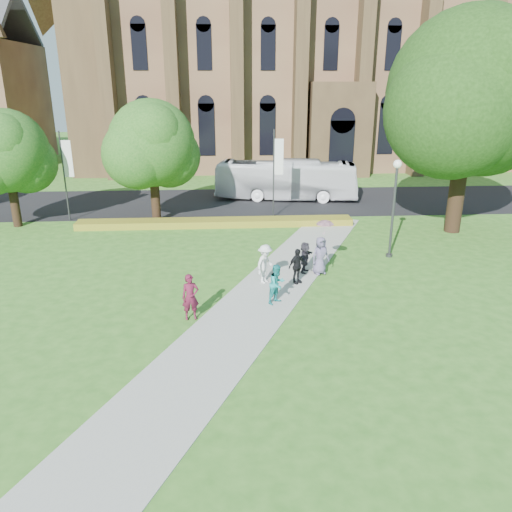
{
  "coord_description": "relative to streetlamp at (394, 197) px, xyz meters",
  "views": [
    {
      "loc": [
        -1.36,
        -18.59,
        9.0
      ],
      "look_at": [
        -0.02,
        2.49,
        1.6
      ],
      "focal_mm": 35.0,
      "sensor_mm": 36.0,
      "label": 1
    }
  ],
  "objects": [
    {
      "name": "ground",
      "position": [
        -7.5,
        -6.5,
        -3.3
      ],
      "size": [
        160.0,
        160.0,
        0.0
      ],
      "primitive_type": "plane",
      "color": "#326A1F",
      "rests_on": "ground"
    },
    {
      "name": "road",
      "position": [
        -7.5,
        13.5,
        -3.29
      ],
      "size": [
        160.0,
        10.0,
        0.02
      ],
      "primitive_type": "cube",
      "color": "black",
      "rests_on": "ground"
    },
    {
      "name": "footpath",
      "position": [
        -7.5,
        -5.5,
        -3.28
      ],
      "size": [
        15.58,
        28.54,
        0.04
      ],
      "primitive_type": "cube",
      "rotation": [
        0.0,
        0.0,
        -0.44
      ],
      "color": "#B2B2A8",
      "rests_on": "ground"
    },
    {
      "name": "flower_hedge",
      "position": [
        -9.5,
        6.7,
        -3.07
      ],
      "size": [
        18.0,
        1.4,
        0.45
      ],
      "primitive_type": "cube",
      "color": "#B79124",
      "rests_on": "ground"
    },
    {
      "name": "cathedral",
      "position": [
        2.5,
        33.23,
        9.69
      ],
      "size": [
        52.6,
        18.25,
        28.0
      ],
      "color": "olive",
      "rests_on": "ground"
    },
    {
      "name": "streetlamp",
      "position": [
        0.0,
        0.0,
        0.0
      ],
      "size": [
        0.44,
        0.44,
        5.24
      ],
      "color": "#38383D",
      "rests_on": "ground"
    },
    {
      "name": "large_tree",
      "position": [
        5.5,
        4.5,
        5.07
      ],
      "size": [
        9.6,
        9.6,
        13.2
      ],
      "color": "#332114",
      "rests_on": "ground"
    },
    {
      "name": "street_tree_0",
      "position": [
        -22.5,
        7.5,
        1.58
      ],
      "size": [
        5.2,
        5.2,
        7.5
      ],
      "color": "#332114",
      "rests_on": "ground"
    },
    {
      "name": "street_tree_1",
      "position": [
        -13.5,
        8.0,
        1.93
      ],
      "size": [
        5.6,
        5.6,
        8.05
      ],
      "color": "#332114",
      "rests_on": "ground"
    },
    {
      "name": "banner_pole_0",
      "position": [
        -5.39,
        8.7,
        0.09
      ],
      "size": [
        0.7,
        0.1,
        6.0
      ],
      "color": "#38383D",
      "rests_on": "ground"
    },
    {
      "name": "banner_pole_1",
      "position": [
        -19.39,
        8.7,
        0.09
      ],
      "size": [
        0.7,
        0.1,
        6.0
      ],
      "color": "#38383D",
      "rests_on": "ground"
    },
    {
      "name": "tour_coach",
      "position": [
        -3.95,
        14.21,
        -1.71
      ],
      "size": [
        11.56,
        4.49,
        3.14
      ],
      "primitive_type": "imported",
      "rotation": [
        0.0,
        0.0,
        1.4
      ],
      "color": "silver",
      "rests_on": "road"
    },
    {
      "name": "pedestrian_0",
      "position": [
        -10.3,
        -6.95,
        -2.32
      ],
      "size": [
        0.76,
        0.57,
        1.87
      ],
      "primitive_type": "imported",
      "rotation": [
        0.0,
        0.0,
        0.19
      ],
      "color": "#541329",
      "rests_on": "footpath"
    },
    {
      "name": "pedestrian_1",
      "position": [
        -6.73,
        -5.67,
        -2.39
      ],
      "size": [
        1.06,
        1.05,
        1.73
      ],
      "primitive_type": "imported",
      "rotation": [
        0.0,
        0.0,
        0.73
      ],
      "color": "teal",
      "rests_on": "footpath"
    },
    {
      "name": "pedestrian_2",
      "position": [
        -7.05,
        -3.36,
        -2.33
      ],
      "size": [
        1.27,
        1.38,
        1.86
      ],
      "primitive_type": "imported",
      "rotation": [
        0.0,
        0.0,
        0.94
      ],
      "color": "silver",
      "rests_on": "footpath"
    },
    {
      "name": "pedestrian_3",
      "position": [
        -5.58,
        -3.51,
        -2.41
      ],
      "size": [
        1.05,
        0.9,
        1.68
      ],
      "primitive_type": "imported",
      "rotation": [
        0.0,
        0.0,
        0.6
      ],
      "color": "black",
      "rests_on": "footpath"
    },
    {
      "name": "pedestrian_4",
      "position": [
        -4.26,
        -2.36,
        -2.32
      ],
      "size": [
        1.07,
        0.88,
        1.87
      ],
      "primitive_type": "imported",
      "rotation": [
        0.0,
        0.0,
        0.36
      ],
      "color": "slate",
      "rests_on": "footpath"
    },
    {
      "name": "pedestrian_5",
      "position": [
        -4.98,
        -2.14,
        -2.48
      ],
      "size": [
        0.99,
        1.51,
        1.56
      ],
      "primitive_type": "imported",
      "rotation": [
        0.0,
        0.0,
        1.17
      ],
      "color": "#2D2A32",
      "rests_on": "footpath"
    },
    {
      "name": "parasol",
      "position": [
        -4.08,
        -2.26,
        -1.02
      ],
      "size": [
        0.84,
        0.84,
        0.73
      ],
      "primitive_type": "imported",
      "rotation": [
        0.0,
        0.0,
        -0.01
      ],
      "color": "#EAA5C4",
      "rests_on": "pedestrian_4"
    }
  ]
}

